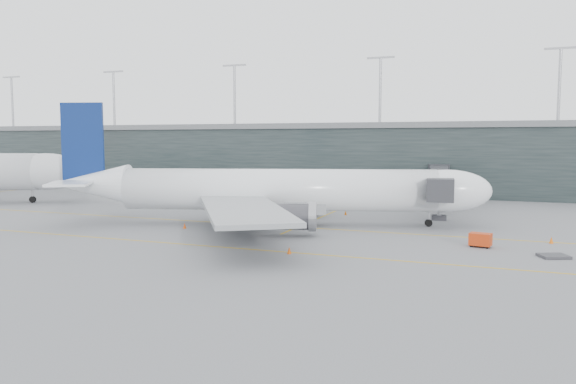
% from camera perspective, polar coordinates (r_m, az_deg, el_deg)
% --- Properties ---
extents(ground, '(320.00, 320.00, 0.00)m').
position_cam_1_polar(ground, '(80.43, -1.41, -2.99)').
color(ground, slate).
rests_on(ground, ground).
extents(taxiline_a, '(160.00, 0.25, 0.02)m').
position_cam_1_polar(taxiline_a, '(76.78, -2.55, -3.38)').
color(taxiline_a, gold).
rests_on(taxiline_a, ground).
extents(taxiline_b, '(160.00, 0.25, 0.02)m').
position_cam_1_polar(taxiline_b, '(62.66, -8.44, -5.42)').
color(taxiline_b, gold).
rests_on(taxiline_b, ground).
extents(taxiline_lead_main, '(0.25, 60.00, 0.02)m').
position_cam_1_polar(taxiline_lead_main, '(97.62, 5.80, -1.53)').
color(taxiline_lead_main, gold).
rests_on(taxiline_lead_main, ground).
extents(terminal, '(240.00, 36.00, 29.00)m').
position_cam_1_polar(terminal, '(135.06, 8.04, 3.59)').
color(terminal, black).
rests_on(terminal, ground).
extents(main_aircraft, '(58.61, 53.90, 16.75)m').
position_cam_1_polar(main_aircraft, '(76.46, -1.21, 0.13)').
color(main_aircraft, white).
rests_on(main_aircraft, ground).
extents(jet_bridge, '(8.35, 44.75, 6.82)m').
position_cam_1_polar(jet_bridge, '(98.32, 15.52, 1.33)').
color(jet_bridge, '#2E2F34').
rests_on(jet_bridge, ground).
extents(gse_cart, '(2.47, 1.82, 1.53)m').
position_cam_1_polar(gse_cart, '(64.59, 18.97, -4.58)').
color(gse_cart, '#BB310D').
rests_on(gse_cart, ground).
extents(baggage_dolly, '(3.28, 3.01, 0.27)m').
position_cam_1_polar(baggage_dolly, '(61.81, 25.38, -5.90)').
color(baggage_dolly, '#343338').
rests_on(baggage_dolly, ground).
extents(uld_a, '(2.69, 2.47, 1.97)m').
position_cam_1_polar(uld_a, '(90.66, -1.23, -1.38)').
color(uld_a, '#3F3E44').
rests_on(uld_a, ground).
extents(uld_b, '(2.03, 1.69, 1.73)m').
position_cam_1_polar(uld_b, '(91.64, -0.83, -1.38)').
color(uld_b, '#3F3E44').
rests_on(uld_b, ground).
extents(uld_c, '(2.57, 2.33, 1.92)m').
position_cam_1_polar(uld_c, '(91.08, 1.00, -1.37)').
color(uld_c, '#3F3E44').
rests_on(uld_c, ground).
extents(cone_nose, '(0.49, 0.49, 0.77)m').
position_cam_1_polar(cone_nose, '(69.88, 25.19, -4.45)').
color(cone_nose, '#E35E0C').
rests_on(cone_nose, ground).
extents(cone_wing_stbd, '(0.46, 0.46, 0.73)m').
position_cam_1_polar(cone_wing_stbd, '(57.67, 0.13, -5.95)').
color(cone_wing_stbd, '#D04D0B').
rests_on(cone_wing_stbd, ground).
extents(cone_wing_port, '(0.43, 0.43, 0.68)m').
position_cam_1_polar(cone_wing_port, '(87.43, 5.87, -2.12)').
color(cone_wing_port, '#CD5F0B').
rests_on(cone_wing_port, ground).
extents(cone_tail, '(0.46, 0.46, 0.73)m').
position_cam_1_polar(cone_tail, '(75.07, -10.46, -3.39)').
color(cone_tail, '#F8550D').
rests_on(cone_tail, ground).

